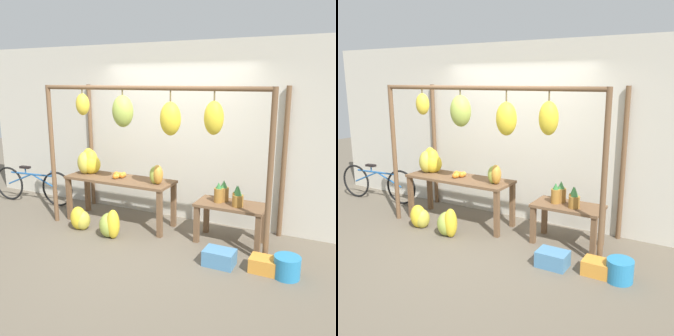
% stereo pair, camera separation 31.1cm
% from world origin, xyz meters
% --- Properties ---
extents(ground_plane, '(20.00, 20.00, 0.00)m').
position_xyz_m(ground_plane, '(0.00, 0.00, 0.00)').
color(ground_plane, '#665B4C').
extents(shop_wall_back, '(8.00, 0.08, 2.80)m').
position_xyz_m(shop_wall_back, '(0.00, 1.36, 1.40)').
color(shop_wall_back, beige).
rests_on(shop_wall_back, ground_plane).
extents(stall_awning, '(3.41, 1.14, 2.15)m').
position_xyz_m(stall_awning, '(0.06, 0.44, 1.62)').
color(stall_awning, brown).
rests_on(stall_awning, ground_plane).
extents(display_table_main, '(1.75, 0.57, 0.73)m').
position_xyz_m(display_table_main, '(-0.70, 0.69, 0.62)').
color(display_table_main, brown).
rests_on(display_table_main, ground_plane).
extents(display_table_side, '(0.95, 0.49, 0.57)m').
position_xyz_m(display_table_side, '(1.10, 0.72, 0.45)').
color(display_table_side, brown).
rests_on(display_table_side, ground_plane).
extents(banana_pile_on_table, '(0.41, 0.38, 0.42)m').
position_xyz_m(banana_pile_on_table, '(-1.30, 0.73, 0.91)').
color(banana_pile_on_table, yellow).
rests_on(banana_pile_on_table, display_table_main).
extents(orange_pile, '(0.20, 0.24, 0.09)m').
position_xyz_m(orange_pile, '(-0.71, 0.70, 0.77)').
color(orange_pile, orange).
rests_on(orange_pile, display_table_main).
extents(pineapple_cluster, '(0.43, 0.29, 0.30)m').
position_xyz_m(pineapple_cluster, '(1.06, 0.71, 0.69)').
color(pineapple_cluster, olive).
rests_on(pineapple_cluster, display_table_side).
extents(banana_pile_ground_left, '(0.37, 0.30, 0.36)m').
position_xyz_m(banana_pile_ground_left, '(-1.09, 0.18, 0.17)').
color(banana_pile_ground_left, gold).
rests_on(banana_pile_ground_left, ground_plane).
extents(banana_pile_ground_right, '(0.39, 0.34, 0.43)m').
position_xyz_m(banana_pile_ground_right, '(-0.51, 0.13, 0.19)').
color(banana_pile_ground_right, yellow).
rests_on(banana_pile_ground_right, ground_plane).
extents(fruit_crate_white, '(0.38, 0.27, 0.20)m').
position_xyz_m(fruit_crate_white, '(1.18, 0.03, 0.10)').
color(fruit_crate_white, '#4C84B2').
rests_on(fruit_crate_white, ground_plane).
extents(blue_bucket, '(0.30, 0.30, 0.26)m').
position_xyz_m(blue_bucket, '(1.97, 0.09, 0.13)').
color(blue_bucket, teal).
rests_on(blue_bucket, ground_plane).
extents(parked_bicycle, '(1.72, 0.21, 0.69)m').
position_xyz_m(parked_bicycle, '(-2.70, 0.81, 0.34)').
color(parked_bicycle, black).
rests_on(parked_bicycle, ground_plane).
extents(papaya_pile, '(0.26, 0.25, 0.29)m').
position_xyz_m(papaya_pile, '(-0.02, 0.66, 0.87)').
color(papaya_pile, '#93A33D').
rests_on(papaya_pile, display_table_main).
extents(fruit_crate_purple, '(0.34, 0.24, 0.18)m').
position_xyz_m(fruit_crate_purple, '(1.71, 0.10, 0.09)').
color(fruit_crate_purple, orange).
rests_on(fruit_crate_purple, ground_plane).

